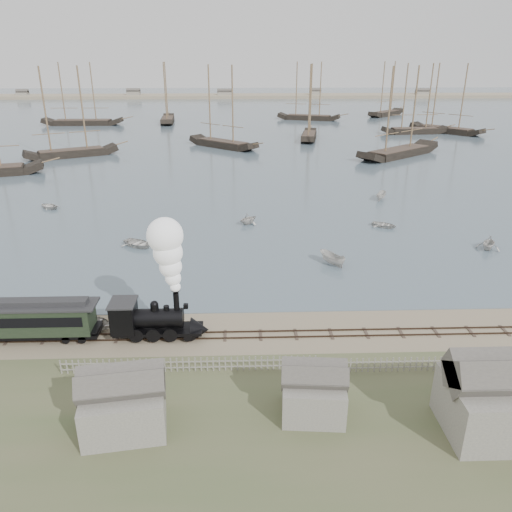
{
  "coord_description": "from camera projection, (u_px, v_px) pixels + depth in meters",
  "views": [
    {
      "loc": [
        -2.63,
        -38.51,
        22.0
      ],
      "look_at": [
        -1.08,
        7.25,
        3.5
      ],
      "focal_mm": 35.0,
      "sensor_mm": 36.0,
      "label": 1
    }
  ],
  "objects": [
    {
      "name": "locomotive",
      "position": [
        166.0,
        288.0,
        40.16
      ],
      "size": [
        8.0,
        2.99,
        9.97
      ],
      "color": "black",
      "rests_on": "ground"
    },
    {
      "name": "rowboat_5",
      "position": [
        381.0,
        196.0,
        81.17
      ],
      "size": [
        3.46,
        2.64,
        1.26
      ],
      "primitive_type": "imported",
      "rotation": [
        0.0,
        0.0,
        2.64
      ],
      "color": "beige",
      "rests_on": "harbor_water"
    },
    {
      "name": "rowboat_3",
      "position": [
        384.0,
        225.0,
        68.24
      ],
      "size": [
        3.89,
        4.17,
        0.7
      ],
      "primitive_type": "imported",
      "rotation": [
        0.0,
        0.0,
        0.99
      ],
      "color": "beige",
      "rests_on": "harbor_water"
    },
    {
      "name": "beached_dinghy",
      "position": [
        90.0,
        323.0,
        43.24
      ],
      "size": [
        4.24,
        5.01,
        0.88
      ],
      "primitive_type": "imported",
      "rotation": [
        0.0,
        0.0,
        1.25
      ],
      "color": "beige",
      "rests_on": "ground"
    },
    {
      "name": "harbor_water",
      "position": [
        245.0,
        113.0,
        201.52
      ],
      "size": [
        600.0,
        336.0,
        0.06
      ],
      "primitive_type": "cube",
      "color": "#445761",
      "rests_on": "ground"
    },
    {
      "name": "schooner_7",
      "position": [
        166.0,
        93.0,
        169.94
      ],
      "size": [
        6.12,
        20.08,
        20.0
      ],
      "primitive_type": null,
      "rotation": [
        0.0,
        0.0,
        1.65
      ],
      "color": "black",
      "rests_on": "harbor_water"
    },
    {
      "name": "schooner_2",
      "position": [
        222.0,
        107.0,
        123.63
      ],
      "size": [
        18.63,
        17.78,
        20.0
      ],
      "primitive_type": null,
      "rotation": [
        0.0,
        0.0,
        -0.75
      ],
      "color": "black",
      "rests_on": "harbor_water"
    },
    {
      "name": "shed_left",
      "position": [
        127.0,
        428.0,
        31.65
      ],
      "size": [
        5.0,
        4.0,
        4.1
      ],
      "primitive_type": null,
      "color": "slate",
      "rests_on": "ground"
    },
    {
      "name": "schooner_5",
      "position": [
        450.0,
        98.0,
        147.36
      ],
      "size": [
        18.56,
        20.65,
        20.0
      ],
      "primitive_type": null,
      "rotation": [
        0.0,
        0.0,
        -0.87
      ],
      "color": "black",
      "rests_on": "harbor_water"
    },
    {
      "name": "rowboat_2",
      "position": [
        332.0,
        259.0,
        55.91
      ],
      "size": [
        3.71,
        3.24,
        1.4
      ],
      "primitive_type": "imported",
      "rotation": [
        0.0,
        0.0,
        3.78
      ],
      "color": "beige",
      "rests_on": "harbor_water"
    },
    {
      "name": "rowboat_6",
      "position": [
        49.0,
        206.0,
        76.76
      ],
      "size": [
        4.08,
        4.25,
        0.72
      ],
      "primitive_type": "imported",
      "rotation": [
        0.0,
        0.0,
        4.05
      ],
      "color": "beige",
      "rests_on": "harbor_water"
    },
    {
      "name": "rowboat_1",
      "position": [
        248.0,
        218.0,
        69.39
      ],
      "size": [
        3.93,
        3.96,
        1.58
      ],
      "primitive_type": "imported",
      "rotation": [
        0.0,
        0.0,
        2.31
      ],
      "color": "beige",
      "rests_on": "harbor_water"
    },
    {
      "name": "schooner_3",
      "position": [
        310.0,
        102.0,
        135.36
      ],
      "size": [
        7.29,
        18.04,
        20.0
      ],
      "primitive_type": null,
      "rotation": [
        0.0,
        0.0,
        1.38
      ],
      "color": "black",
      "rests_on": "harbor_water"
    },
    {
      "name": "picket_fence_east",
      "position": [
        443.0,
        370.0,
        37.45
      ],
      "size": [
        15.0,
        0.1,
        1.2
      ],
      "primitive_type": null,
      "color": "slate",
      "rests_on": "ground"
    },
    {
      "name": "schooner_4",
      "position": [
        403.0,
        112.0,
        112.67
      ],
      "size": [
        23.66,
        20.85,
        20.0
      ],
      "primitive_type": null,
      "rotation": [
        0.0,
        0.0,
        0.68
      ],
      "color": "black",
      "rests_on": "harbor_water"
    },
    {
      "name": "passenger_coach",
      "position": [
        18.0,
        318.0,
        40.74
      ],
      "size": [
        13.03,
        2.51,
        3.16
      ],
      "color": "black",
      "rests_on": "ground"
    },
    {
      "name": "schooner_10",
      "position": [
        418.0,
        99.0,
        145.73
      ],
      "size": [
        19.83,
        5.9,
        20.0
      ],
      "primitive_type": null,
      "rotation": [
        0.0,
        0.0,
        0.07
      ],
      "color": "black",
      "rests_on": "harbor_water"
    },
    {
      "name": "schooner_8",
      "position": [
        309.0,
        91.0,
        177.51
      ],
      "size": [
        22.93,
        12.12,
        20.0
      ],
      "primitive_type": null,
      "rotation": [
        0.0,
        0.0,
        -0.33
      ],
      "color": "black",
      "rests_on": "harbor_water"
    },
    {
      "name": "schooner_6",
      "position": [
        79.0,
        94.0,
        164.38
      ],
      "size": [
        26.4,
        6.19,
        20.0
      ],
      "primitive_type": null,
      "rotation": [
        0.0,
        0.0,
        -0.0
      ],
      "color": "black",
      "rests_on": "harbor_water"
    },
    {
      "name": "far_spit",
      "position": [
        243.0,
        98.0,
        275.67
      ],
      "size": [
        500.0,
        20.0,
        1.8
      ],
      "primitive_type": "cube",
      "color": "tan",
      "rests_on": "ground"
    },
    {
      "name": "rowboat_4",
      "position": [
        489.0,
        243.0,
        60.28
      ],
      "size": [
        4.24,
        4.13,
        1.7
      ],
      "primitive_type": "imported",
      "rotation": [
        0.0,
        0.0,
        5.68
      ],
      "color": "beige",
      "rests_on": "harbor_water"
    },
    {
      "name": "rail_track",
      "position": [
        272.0,
        335.0,
        42.14
      ],
      "size": [
        120.0,
        1.8,
        0.16
      ],
      "color": "#36271D",
      "rests_on": "ground"
    },
    {
      "name": "schooner_1",
      "position": [
        66.0,
        112.0,
        111.99
      ],
      "size": [
        20.62,
        13.78,
        20.0
      ],
      "primitive_type": null,
      "rotation": [
        0.0,
        0.0,
        0.48
      ],
      "color": "black",
      "rests_on": "harbor_water"
    },
    {
      "name": "picket_fence_west",
      "position": [
        190.0,
        371.0,
        37.32
      ],
      "size": [
        19.0,
        0.1,
        1.2
      ],
      "primitive_type": null,
      "color": "slate",
      "rests_on": "ground"
    },
    {
      "name": "schooner_9",
      "position": [
        388.0,
        89.0,
        189.72
      ],
      "size": [
        17.74,
        17.93,
        20.0
      ],
      "primitive_type": null,
      "rotation": [
        0.0,
        0.0,
        0.79
      ],
      "color": "black",
      "rests_on": "harbor_water"
    },
    {
      "name": "rowboat_0",
      "position": [
        138.0,
        243.0,
        61.3
      ],
      "size": [
        4.87,
        5.13,
        0.86
      ],
      "primitive_type": "imported",
      "rotation": [
        0.0,
        0.0,
        0.94
      ],
      "color": "beige",
      "rests_on": "harbor_water"
    },
    {
      "name": "shed_mid",
      "position": [
        312.0,
        413.0,
        32.95
      ],
      "size": [
        4.0,
        3.5,
        3.6
      ],
      "primitive_type": null,
      "color": "slate",
      "rests_on": "ground"
    },
    {
      "name": "shed_right",
      "position": [
        490.0,
        430.0,
        31.44
      ],
      "size": [
        6.0,
        5.0,
        5.1
      ],
      "primitive_type": null,
      "color": "slate",
      "rests_on": "ground"
    },
    {
      "name": "ground",
      "position": [
        271.0,
        323.0,
        44.01
      ],
      "size": [
        600.0,
        600.0,
        0.0
      ],
      "primitive_type": "plane",
      "color": "gray",
      "rests_on": "ground"
    }
  ]
}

